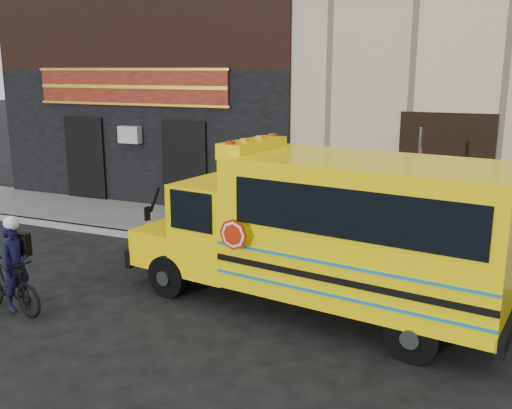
{
  "coord_description": "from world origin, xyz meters",
  "views": [
    {
      "loc": [
        5.23,
        -8.84,
        4.14
      ],
      "look_at": [
        0.59,
        1.85,
        1.38
      ],
      "focal_mm": 40.0,
      "sensor_mm": 36.0,
      "label": 1
    }
  ],
  "objects_px": {
    "school_bus": "(331,229)",
    "cyclist": "(16,268)",
    "sign_pole": "(417,198)",
    "bicycle": "(9,285)"
  },
  "relations": [
    {
      "from": "sign_pole",
      "to": "bicycle",
      "type": "distance_m",
      "value": 7.71
    },
    {
      "from": "bicycle",
      "to": "school_bus",
      "type": "bearing_deg",
      "value": -57.78
    },
    {
      "from": "school_bus",
      "to": "sign_pole",
      "type": "distance_m",
      "value": 2.43
    },
    {
      "from": "school_bus",
      "to": "cyclist",
      "type": "relative_size",
      "value": 4.58
    },
    {
      "from": "sign_pole",
      "to": "school_bus",
      "type": "bearing_deg",
      "value": -117.01
    },
    {
      "from": "school_bus",
      "to": "sign_pole",
      "type": "height_order",
      "value": "sign_pole"
    },
    {
      "from": "school_bus",
      "to": "bicycle",
      "type": "xyz_separation_m",
      "value": [
        -5.12,
        -2.22,
        -1.01
      ]
    },
    {
      "from": "school_bus",
      "to": "cyclist",
      "type": "xyz_separation_m",
      "value": [
        -5.03,
        -2.13,
        -0.73
      ]
    },
    {
      "from": "cyclist",
      "to": "sign_pole",
      "type": "bearing_deg",
      "value": -53.75
    },
    {
      "from": "bicycle",
      "to": "cyclist",
      "type": "xyz_separation_m",
      "value": [
        0.1,
        0.1,
        0.28
      ]
    }
  ]
}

